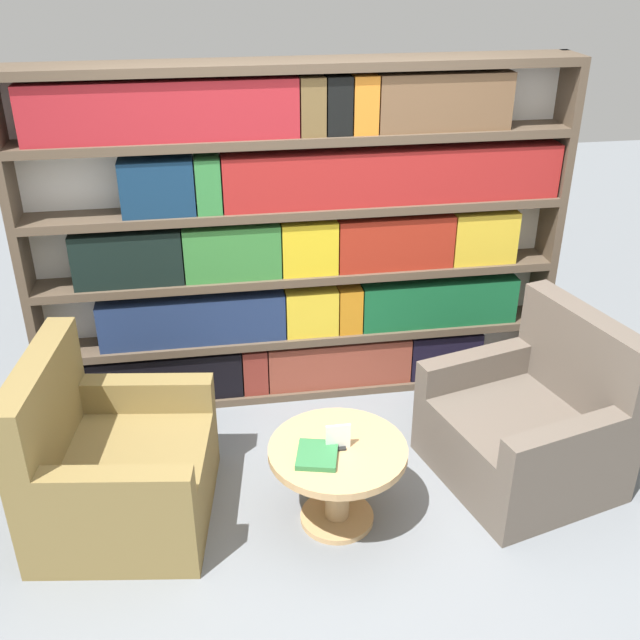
% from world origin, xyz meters
% --- Properties ---
extents(ground_plane, '(14.00, 14.00, 0.00)m').
position_xyz_m(ground_plane, '(0.00, 0.00, 0.00)').
color(ground_plane, slate).
extents(bookshelf, '(3.18, 0.30, 2.05)m').
position_xyz_m(bookshelf, '(0.00, 1.37, 1.02)').
color(bookshelf, silver).
rests_on(bookshelf, ground_plane).
extents(armchair_left, '(0.94, 0.99, 0.91)m').
position_xyz_m(armchair_left, '(-1.07, 0.32, 0.30)').
color(armchair_left, olive).
rests_on(armchair_left, ground_plane).
extents(armchair_right, '(1.02, 1.06, 0.91)m').
position_xyz_m(armchair_right, '(1.10, 0.32, 0.30)').
color(armchair_right, brown).
rests_on(armchair_right, ground_plane).
extents(coffee_table, '(0.68, 0.68, 0.45)m').
position_xyz_m(coffee_table, '(0.02, 0.11, 0.32)').
color(coffee_table, tan).
rests_on(coffee_table, ground_plane).
extents(table_sign, '(0.12, 0.06, 0.13)m').
position_xyz_m(table_sign, '(0.02, 0.11, 0.51)').
color(table_sign, black).
rests_on(table_sign, coffee_table).
extents(stray_book, '(0.24, 0.26, 0.03)m').
position_xyz_m(stray_book, '(-0.10, 0.05, 0.47)').
color(stray_book, '#2D703D').
rests_on(stray_book, coffee_table).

